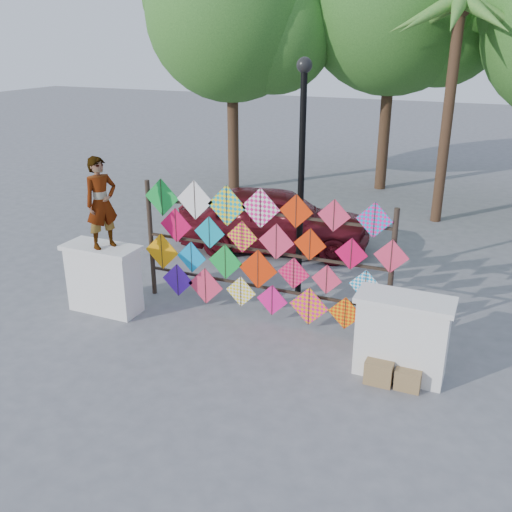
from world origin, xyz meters
name	(u,v)px	position (x,y,z in m)	size (l,w,h in m)	color
ground	(242,333)	(0.00, 0.00, 0.00)	(80.00, 80.00, 0.00)	gray
parapet_left	(104,278)	(-2.70, -0.20, 0.65)	(1.40, 0.65, 1.28)	white
parapet_right	(402,336)	(2.70, -0.20, 0.65)	(1.40, 0.65, 1.28)	white
kite_rack	(259,253)	(-0.01, 0.73, 1.23)	(4.92, 0.24, 2.41)	black
tree_west	(235,15)	(-4.40, 9.03, 5.38)	(5.85, 5.20, 8.01)	#4D2E21
tree_mid	(398,1)	(0.11, 11.03, 5.77)	(6.30, 5.60, 8.61)	#4D2E21
palm_tree	(458,29)	(2.20, 8.00, 4.95)	(3.62, 3.62, 5.83)	#4D2E21
vendor_woman	(101,203)	(-2.58, -0.20, 2.09)	(0.59, 0.39, 1.62)	#99999E
sedan	(275,219)	(-1.05, 4.09, 0.76)	(1.79, 4.46, 1.52)	maroon
lamppost	(302,158)	(0.30, 2.00, 2.69)	(0.28, 0.28, 4.46)	black
cardboard_box_near	(380,371)	(2.47, -0.51, 0.18)	(0.40, 0.36, 0.36)	olive
cardboard_box_far	(408,378)	(2.89, -0.49, 0.15)	(0.36, 0.34, 0.31)	olive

